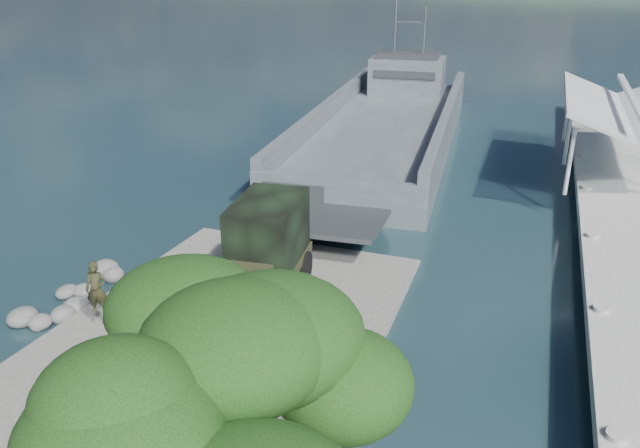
# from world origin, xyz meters

# --- Properties ---
(ground) EXTENTS (1400.00, 1400.00, 0.00)m
(ground) POSITION_xyz_m (0.00, 0.00, 0.00)
(ground) COLOR #1B3641
(ground) RESTS_ON ground
(boat_ramp) EXTENTS (10.00, 18.00, 0.50)m
(boat_ramp) POSITION_xyz_m (0.00, -1.00, 0.25)
(boat_ramp) COLOR slate
(boat_ramp) RESTS_ON ground
(shoreline_rocks) EXTENTS (3.20, 5.60, 0.90)m
(shoreline_rocks) POSITION_xyz_m (-6.20, 0.50, 0.00)
(shoreline_rocks) COLOR #595957
(shoreline_rocks) RESTS_ON ground
(pier) EXTENTS (6.40, 44.00, 6.10)m
(pier) POSITION_xyz_m (13.00, 18.77, 1.60)
(pier) COLOR #ABADA2
(pier) RESTS_ON ground
(landing_craft) EXTENTS (10.60, 33.68, 9.86)m
(landing_craft) POSITION_xyz_m (-0.64, 24.77, 0.81)
(landing_craft) COLOR #4A5257
(landing_craft) RESTS_ON ground
(military_truck) EXTENTS (3.05, 7.52, 3.39)m
(military_truck) POSITION_xyz_m (0.61, 1.82, 2.19)
(military_truck) COLOR black
(military_truck) RESTS_ON boat_ramp
(soldier) EXTENTS (0.79, 0.65, 1.85)m
(soldier) POSITION_xyz_m (-3.69, -0.94, 1.43)
(soldier) COLOR black
(soldier) RESTS_ON boat_ramp
(overhang_tree) EXTENTS (7.59, 6.99, 6.89)m
(overhang_tree) POSITION_xyz_m (6.00, -8.96, 5.53)
(overhang_tree) COLOR black
(overhang_tree) RESTS_ON ground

